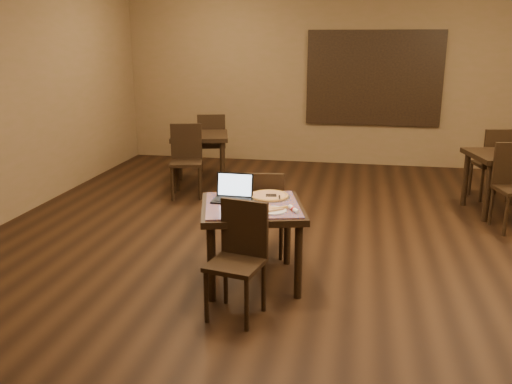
% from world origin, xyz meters
% --- Properties ---
extents(ground, '(10.00, 10.00, 0.00)m').
position_xyz_m(ground, '(0.00, 0.00, 0.00)').
color(ground, black).
rests_on(ground, ground).
extents(wall_back, '(8.00, 0.02, 3.00)m').
position_xyz_m(wall_back, '(0.00, 5.00, 1.50)').
color(wall_back, brown).
rests_on(wall_back, ground).
extents(mural, '(2.34, 0.05, 1.64)m').
position_xyz_m(mural, '(0.50, 4.96, 1.55)').
color(mural, '#27578F').
rests_on(mural, wall_back).
extents(tiled_table, '(1.13, 1.13, 0.76)m').
position_xyz_m(tiled_table, '(-0.63, -0.27, 0.66)').
color(tiled_table, black).
rests_on(tiled_table, ground).
extents(chair_main_near, '(0.49, 0.49, 0.96)m').
position_xyz_m(chair_main_near, '(-0.62, -0.89, 0.54)').
color(chair_main_near, black).
rests_on(chair_main_near, ground).
extents(chair_main_far, '(0.45, 0.45, 0.93)m').
position_xyz_m(chair_main_far, '(-0.62, 0.35, 0.52)').
color(chair_main_far, black).
rests_on(chair_main_far, ground).
extents(laptop, '(0.36, 0.28, 0.24)m').
position_xyz_m(laptop, '(-0.83, -0.16, 0.83)').
color(laptop, black).
rests_on(laptop, tiled_table).
extents(plate, '(0.25, 0.25, 0.01)m').
position_xyz_m(plate, '(-0.41, -0.45, 0.77)').
color(plate, white).
rests_on(plate, tiled_table).
extents(pizza_slice, '(0.28, 0.28, 0.02)m').
position_xyz_m(pizza_slice, '(-0.41, -0.45, 0.79)').
color(pizza_slice, beige).
rests_on(pizza_slice, plate).
extents(pizza_pan, '(0.40, 0.40, 0.01)m').
position_xyz_m(pizza_pan, '(-0.51, -0.03, 0.77)').
color(pizza_pan, silver).
rests_on(pizza_pan, tiled_table).
extents(pizza_whole, '(0.36, 0.36, 0.03)m').
position_xyz_m(pizza_whole, '(-0.51, -0.03, 0.78)').
color(pizza_whole, beige).
rests_on(pizza_whole, pizza_pan).
extents(spatula, '(0.14, 0.26, 0.01)m').
position_xyz_m(spatula, '(-0.49, -0.05, 0.79)').
color(spatula, silver).
rests_on(spatula, pizza_whole).
extents(napkin_roll, '(0.12, 0.17, 0.04)m').
position_xyz_m(napkin_roll, '(-0.23, -0.41, 0.78)').
color(napkin_roll, white).
rests_on(napkin_roll, tiled_table).
extents(other_table_a, '(1.02, 1.02, 0.80)m').
position_xyz_m(other_table_a, '(2.16, 2.40, 0.66)').
color(other_table_a, black).
rests_on(other_table_a, ground).
extents(other_table_a_chair_far, '(0.53, 0.53, 1.03)m').
position_xyz_m(other_table_a_chair_far, '(2.18, 3.00, 0.58)').
color(other_table_a_chair_far, black).
rests_on(other_table_a_chair_far, ground).
extents(other_table_b, '(1.05, 1.05, 0.80)m').
position_xyz_m(other_table_b, '(-2.12, 3.04, 0.67)').
color(other_table_b, black).
rests_on(other_table_b, ground).
extents(other_table_b_chair_near, '(0.55, 0.55, 1.04)m').
position_xyz_m(other_table_b_chair_near, '(-2.15, 2.43, 0.59)').
color(other_table_b_chair_near, black).
rests_on(other_table_b_chair_near, ground).
extents(other_table_b_chair_far, '(0.55, 0.55, 1.04)m').
position_xyz_m(other_table_b_chair_far, '(-2.10, 3.65, 0.59)').
color(other_table_b_chair_far, black).
rests_on(other_table_b_chair_far, ground).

